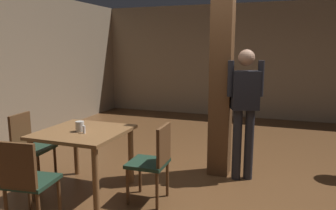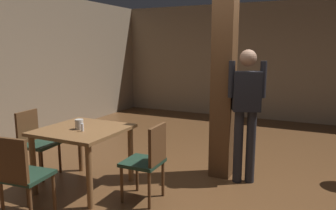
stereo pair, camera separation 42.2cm
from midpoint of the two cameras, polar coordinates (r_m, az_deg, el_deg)
The scene contains 10 objects.
ground_plane at distance 4.24m, azimuth 11.50°, elevation -14.49°, with size 10.80×10.80×0.00m, color brown.
wall_back at distance 8.32m, azimuth 19.60°, elevation 7.09°, with size 8.00×0.10×2.80m, color gray.
pillar at distance 4.42m, azimuth 12.43°, elevation 5.31°, with size 0.28×0.28×2.80m, color brown.
dining_table at distance 4.14m, azimuth -11.74°, elevation -5.68°, with size 0.98×0.98×0.76m.
chair_south at distance 3.55m, azimuth -21.09°, elevation -11.08°, with size 0.47×0.47×0.89m.
chair_west at distance 4.73m, azimuth -19.84°, elevation -5.77°, with size 0.46×0.46×0.89m.
chair_east at distance 3.73m, azimuth -0.17°, elevation -9.35°, with size 0.43×0.43×0.89m.
napkin_cup at distance 4.05m, azimuth -12.36°, elevation -3.34°, with size 0.10×0.10×0.12m, color beige.
salt_shaker at distance 3.95m, azimuth -11.76°, elevation -3.88°, with size 0.03×0.03×0.09m, color silver.
standing_person at distance 4.30m, azimuth 16.21°, elevation -0.33°, with size 0.46×0.31×1.72m.
Camera 2 is at (1.09, -3.68, 1.75)m, focal length 35.00 mm.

